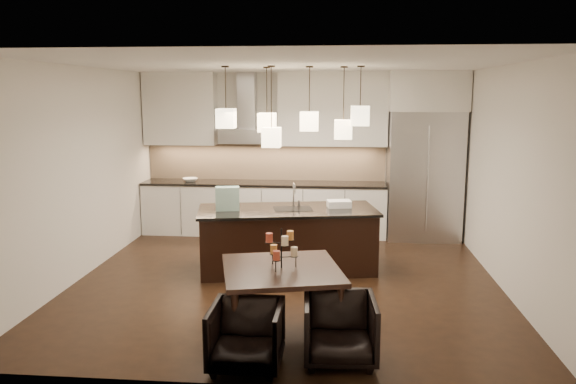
# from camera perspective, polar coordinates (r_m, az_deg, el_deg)

# --- Properties ---
(floor) EXTENTS (5.50, 5.50, 0.02)m
(floor) POSITION_cam_1_polar(r_m,az_deg,el_deg) (7.55, -0.14, -8.97)
(floor) COLOR black
(floor) RESTS_ON ground
(ceiling) EXTENTS (5.50, 5.50, 0.02)m
(ceiling) POSITION_cam_1_polar(r_m,az_deg,el_deg) (7.15, -0.15, 12.94)
(ceiling) COLOR white
(ceiling) RESTS_ON wall_back
(wall_back) EXTENTS (5.50, 0.02, 2.80)m
(wall_back) POSITION_cam_1_polar(r_m,az_deg,el_deg) (9.94, 1.33, 3.98)
(wall_back) COLOR silver
(wall_back) RESTS_ON ground
(wall_front) EXTENTS (5.50, 0.02, 2.80)m
(wall_front) POSITION_cam_1_polar(r_m,az_deg,el_deg) (4.52, -3.38, -3.39)
(wall_front) COLOR silver
(wall_front) RESTS_ON ground
(wall_left) EXTENTS (0.02, 5.50, 2.80)m
(wall_left) POSITION_cam_1_polar(r_m,az_deg,el_deg) (7.96, -20.36, 1.83)
(wall_left) COLOR silver
(wall_left) RESTS_ON ground
(wall_right) EXTENTS (0.02, 5.50, 2.80)m
(wall_right) POSITION_cam_1_polar(r_m,az_deg,el_deg) (7.48, 21.40, 1.29)
(wall_right) COLOR silver
(wall_right) RESTS_ON ground
(refrigerator) EXTENTS (1.20, 0.72, 2.15)m
(refrigerator) POSITION_cam_1_polar(r_m,az_deg,el_deg) (9.69, 13.65, 1.61)
(refrigerator) COLOR #B7B7BA
(refrigerator) RESTS_ON floor
(fridge_panel) EXTENTS (1.26, 0.72, 0.65)m
(fridge_panel) POSITION_cam_1_polar(r_m,az_deg,el_deg) (9.60, 14.00, 9.90)
(fridge_panel) COLOR silver
(fridge_panel) RESTS_ON refrigerator
(lower_cabinets) EXTENTS (4.21, 0.62, 0.88)m
(lower_cabinets) POSITION_cam_1_polar(r_m,az_deg,el_deg) (9.83, -2.46, -1.76)
(lower_cabinets) COLOR silver
(lower_cabinets) RESTS_ON floor
(countertop) EXTENTS (4.21, 0.66, 0.04)m
(countertop) POSITION_cam_1_polar(r_m,az_deg,el_deg) (9.75, -2.48, 0.89)
(countertop) COLOR black
(countertop) RESTS_ON lower_cabinets
(backsplash) EXTENTS (4.21, 0.02, 0.63)m
(backsplash) POSITION_cam_1_polar(r_m,az_deg,el_deg) (9.99, -2.27, 3.05)
(backsplash) COLOR tan
(backsplash) RESTS_ON countertop
(upper_cab_left) EXTENTS (1.25, 0.35, 1.25)m
(upper_cab_left) POSITION_cam_1_polar(r_m,az_deg,el_deg) (10.07, -10.89, 8.30)
(upper_cab_left) COLOR silver
(upper_cab_left) RESTS_ON wall_back
(upper_cab_right) EXTENTS (1.85, 0.35, 1.25)m
(upper_cab_right) POSITION_cam_1_polar(r_m,az_deg,el_deg) (9.68, 4.57, 8.39)
(upper_cab_right) COLOR silver
(upper_cab_right) RESTS_ON wall_back
(hood_canopy) EXTENTS (0.90, 0.52, 0.24)m
(hood_canopy) POSITION_cam_1_polar(r_m,az_deg,el_deg) (9.74, -4.24, 5.72)
(hood_canopy) COLOR #B7B7BA
(hood_canopy) RESTS_ON wall_back
(hood_chimney) EXTENTS (0.30, 0.28, 0.96)m
(hood_chimney) POSITION_cam_1_polar(r_m,az_deg,el_deg) (9.83, -4.18, 9.26)
(hood_chimney) COLOR #B7B7BA
(hood_chimney) RESTS_ON hood_canopy
(fruit_bowl) EXTENTS (0.34, 0.34, 0.06)m
(fruit_bowl) POSITION_cam_1_polar(r_m,az_deg,el_deg) (9.94, -9.91, 1.23)
(fruit_bowl) COLOR silver
(fruit_bowl) RESTS_ON countertop
(island_body) EXTENTS (2.50, 1.36, 0.83)m
(island_body) POSITION_cam_1_polar(r_m,az_deg,el_deg) (7.85, -0.06, -4.97)
(island_body) COLOR black
(island_body) RESTS_ON floor
(island_top) EXTENTS (2.59, 1.45, 0.04)m
(island_top) POSITION_cam_1_polar(r_m,az_deg,el_deg) (7.75, -0.06, -1.86)
(island_top) COLOR black
(island_top) RESTS_ON island_body
(faucet) EXTENTS (0.13, 0.24, 0.36)m
(faucet) POSITION_cam_1_polar(r_m,az_deg,el_deg) (7.81, 0.57, -0.27)
(faucet) COLOR silver
(faucet) RESTS_ON island_top
(tote_bag) EXTENTS (0.35, 0.23, 0.32)m
(tote_bag) POSITION_cam_1_polar(r_m,az_deg,el_deg) (7.67, -6.16, -0.66)
(tote_bag) COLOR #21634B
(tote_bag) RESTS_ON island_top
(food_container) EXTENTS (0.36, 0.28, 0.09)m
(food_container) POSITION_cam_1_polar(r_m,az_deg,el_deg) (7.88, 5.21, -1.20)
(food_container) COLOR silver
(food_container) RESTS_ON island_top
(dining_table) EXTENTS (1.40, 1.40, 0.70)m
(dining_table) POSITION_cam_1_polar(r_m,az_deg,el_deg) (5.87, -0.66, -10.94)
(dining_table) COLOR black
(dining_table) RESTS_ON floor
(candelabra) EXTENTS (0.40, 0.40, 0.41)m
(candelabra) POSITION_cam_1_polar(r_m,az_deg,el_deg) (5.69, -0.68, -5.74)
(candelabra) COLOR black
(candelabra) RESTS_ON dining_table
(candle_a) EXTENTS (0.09, 0.09, 0.09)m
(candle_a) POSITION_cam_1_polar(r_m,az_deg,el_deg) (5.72, 0.62, -6.06)
(candle_a) COLOR beige
(candle_a) RESTS_ON candelabra
(candle_b) EXTENTS (0.09, 0.09, 0.09)m
(candle_b) POSITION_cam_1_polar(r_m,az_deg,el_deg) (5.80, -1.46, -5.83)
(candle_b) COLOR #CD8136
(candle_b) RESTS_ON candelabra
(candle_c) EXTENTS (0.09, 0.09, 0.09)m
(candle_c) POSITION_cam_1_polar(r_m,az_deg,el_deg) (5.59, -1.19, -6.45)
(candle_c) COLOR #AF3D28
(candle_c) RESTS_ON candelabra
(candle_d) EXTENTS (0.09, 0.09, 0.09)m
(candle_d) POSITION_cam_1_polar(r_m,az_deg,el_deg) (5.76, 0.22, -4.42)
(candle_d) COLOR #CD8136
(candle_d) RESTS_ON candelabra
(candle_e) EXTENTS (0.09, 0.09, 0.09)m
(candle_e) POSITION_cam_1_polar(r_m,az_deg,el_deg) (5.67, -1.92, -4.66)
(candle_e) COLOR #AF3D28
(candle_e) RESTS_ON candelabra
(candle_f) EXTENTS (0.09, 0.09, 0.09)m
(candle_f) POSITION_cam_1_polar(r_m,az_deg,el_deg) (5.55, -0.32, -4.97)
(candle_f) COLOR beige
(candle_f) RESTS_ON candelabra
(armchair_left) EXTENTS (0.65, 0.66, 0.60)m
(armchair_left) POSITION_cam_1_polar(r_m,az_deg,el_deg) (5.21, -4.27, -14.38)
(armchair_left) COLOR black
(armchair_left) RESTS_ON floor
(armchair_right) EXTENTS (0.70, 0.72, 0.62)m
(armchair_right) POSITION_cam_1_polar(r_m,az_deg,el_deg) (5.33, 5.28, -13.71)
(armchair_right) COLOR black
(armchair_right) RESTS_ON floor
(pendant_a) EXTENTS (0.24, 0.24, 0.26)m
(pendant_a) POSITION_cam_1_polar(r_m,az_deg,el_deg) (7.62, -6.31, 7.44)
(pendant_a) COLOR beige
(pendant_a) RESTS_ON ceiling
(pendant_b) EXTENTS (0.24, 0.24, 0.26)m
(pendant_b) POSITION_cam_1_polar(r_m,az_deg,el_deg) (7.85, -2.15, 7.07)
(pendant_b) COLOR beige
(pendant_b) RESTS_ON ceiling
(pendant_c) EXTENTS (0.24, 0.24, 0.26)m
(pendant_c) POSITION_cam_1_polar(r_m,az_deg,el_deg) (7.63, 2.17, 7.20)
(pendant_c) COLOR beige
(pendant_c) RESTS_ON ceiling
(pendant_d) EXTENTS (0.24, 0.24, 0.26)m
(pendant_d) POSITION_cam_1_polar(r_m,az_deg,el_deg) (7.72, 5.63, 6.34)
(pendant_d) COLOR beige
(pendant_d) RESTS_ON ceiling
(pendant_e) EXTENTS (0.24, 0.24, 0.26)m
(pendant_e) POSITION_cam_1_polar(r_m,az_deg,el_deg) (7.55, 7.32, 7.68)
(pendant_e) COLOR beige
(pendant_e) RESTS_ON ceiling
(pendant_f) EXTENTS (0.24, 0.24, 0.26)m
(pendant_f) POSITION_cam_1_polar(r_m,az_deg,el_deg) (7.49, -1.69, 5.57)
(pendant_f) COLOR beige
(pendant_f) RESTS_ON ceiling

